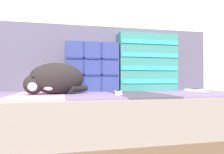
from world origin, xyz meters
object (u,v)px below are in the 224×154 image
at_px(game_remote_near, 118,93).
at_px(game_remote_far, 194,90).
at_px(throw_pillow_striped, 147,62).
at_px(throw_pillow_quilted, 92,67).
at_px(couch, 110,126).
at_px(sleeping_cat, 55,79).

distance_m(game_remote_near, game_remote_far, 0.61).
xyz_separation_m(throw_pillow_striped, game_remote_far, (0.27, -0.21, -0.21)).
bearing_deg(throw_pillow_quilted, game_remote_near, -72.77).
height_order(couch, game_remote_near, game_remote_near).
relative_size(throw_pillow_striped, game_remote_far, 2.29).
bearing_deg(sleeping_cat, game_remote_far, 2.96).
bearing_deg(throw_pillow_quilted, game_remote_far, -16.36).
relative_size(sleeping_cat, game_remote_near, 1.84).
bearing_deg(couch, throw_pillow_striped, 32.12).
xyz_separation_m(couch, game_remote_far, (0.61, 0.01, 0.22)).
distance_m(couch, game_remote_far, 0.65).
height_order(throw_pillow_striped, game_remote_near, throw_pillow_striped).
distance_m(throw_pillow_striped, game_remote_near, 0.52).
relative_size(couch, sleeping_cat, 4.90).
distance_m(throw_pillow_striped, sleeping_cat, 0.74).
distance_m(throw_pillow_quilted, game_remote_far, 0.75).
distance_m(throw_pillow_quilted, sleeping_cat, 0.37).
bearing_deg(throw_pillow_quilted, couch, -67.42).
bearing_deg(throw_pillow_striped, game_remote_near, -132.78).
height_order(couch, sleeping_cat, sleeping_cat).
bearing_deg(game_remote_near, game_remote_far, 13.41).
height_order(throw_pillow_striped, sleeping_cat, throw_pillow_striped).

